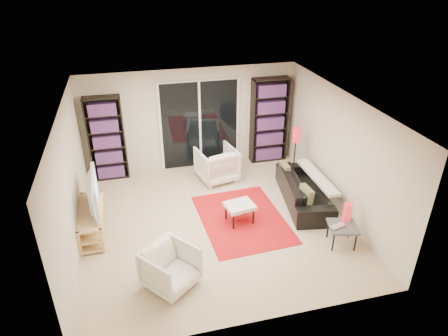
# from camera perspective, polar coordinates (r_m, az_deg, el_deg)

# --- Properties ---
(floor) EXTENTS (5.00, 5.00, 0.00)m
(floor) POSITION_cam_1_polar(r_m,az_deg,el_deg) (7.88, -1.24, -7.65)
(floor) COLOR #C9B395
(floor) RESTS_ON ground
(wall_back) EXTENTS (5.00, 0.02, 2.40)m
(wall_back) POSITION_cam_1_polar(r_m,az_deg,el_deg) (9.48, -4.74, 6.96)
(wall_back) COLOR beige
(wall_back) RESTS_ON ground
(wall_front) EXTENTS (5.00, 0.02, 2.40)m
(wall_front) POSITION_cam_1_polar(r_m,az_deg,el_deg) (5.24, 4.93, -12.42)
(wall_front) COLOR beige
(wall_front) RESTS_ON ground
(wall_left) EXTENTS (0.02, 5.00, 2.40)m
(wall_left) POSITION_cam_1_polar(r_m,az_deg,el_deg) (7.19, -21.16, -2.19)
(wall_left) COLOR beige
(wall_left) RESTS_ON ground
(wall_right) EXTENTS (0.02, 5.00, 2.40)m
(wall_right) POSITION_cam_1_polar(r_m,az_deg,el_deg) (8.10, 16.17, 2.10)
(wall_right) COLOR beige
(wall_right) RESTS_ON ground
(ceiling) EXTENTS (5.00, 5.00, 0.02)m
(ceiling) POSITION_cam_1_polar(r_m,az_deg,el_deg) (6.76, -1.45, 9.11)
(ceiling) COLOR white
(ceiling) RESTS_ON wall_back
(sliding_door) EXTENTS (1.92, 0.08, 2.16)m
(sliding_door) POSITION_cam_1_polar(r_m,az_deg,el_deg) (9.54, -3.48, 6.16)
(sliding_door) COLOR white
(sliding_door) RESTS_ON ground
(bookshelf_left) EXTENTS (0.80, 0.30, 1.95)m
(bookshelf_left) POSITION_cam_1_polar(r_m,az_deg,el_deg) (9.33, -16.42, 4.01)
(bookshelf_left) COLOR black
(bookshelf_left) RESTS_ON ground
(bookshelf_right) EXTENTS (0.90, 0.30, 2.10)m
(bookshelf_right) POSITION_cam_1_polar(r_m,az_deg,el_deg) (9.85, 6.49, 6.75)
(bookshelf_right) COLOR black
(bookshelf_right) RESTS_ON ground
(tv_stand) EXTENTS (0.44, 1.36, 0.50)m
(tv_stand) POSITION_cam_1_polar(r_m,az_deg,el_deg) (7.84, -18.29, -7.14)
(tv_stand) COLOR #E0AD76
(tv_stand) RESTS_ON floor
(tv) EXTENTS (0.22, 1.18, 0.68)m
(tv) POSITION_cam_1_polar(r_m,az_deg,el_deg) (7.53, -18.79, -3.54)
(tv) COLOR black
(tv) RESTS_ON tv_stand
(rug) EXTENTS (1.68, 2.21, 0.01)m
(rug) POSITION_cam_1_polar(r_m,az_deg,el_deg) (7.95, 2.61, -7.25)
(rug) COLOR red
(rug) RESTS_ON floor
(sofa) EXTENTS (1.10, 2.11, 0.59)m
(sofa) POSITION_cam_1_polar(r_m,az_deg,el_deg) (8.49, 11.34, -3.02)
(sofa) COLOR black
(sofa) RESTS_ON floor
(armchair_back) EXTENTS (0.98, 1.00, 0.77)m
(armchair_back) POSITION_cam_1_polar(r_m,az_deg,el_deg) (9.13, -1.03, 0.56)
(armchair_back) COLOR silver
(armchair_back) RESTS_ON floor
(armchair_front) EXTENTS (1.03, 1.03, 0.67)m
(armchair_front) POSITION_cam_1_polar(r_m,az_deg,el_deg) (6.40, -7.65, -13.95)
(armchair_front) COLOR silver
(armchair_front) RESTS_ON floor
(ottoman) EXTENTS (0.60, 0.52, 0.40)m
(ottoman) POSITION_cam_1_polar(r_m,az_deg,el_deg) (7.69, 2.26, -5.54)
(ottoman) COLOR silver
(ottoman) RESTS_ON floor
(side_table) EXTENTS (0.59, 0.59, 0.40)m
(side_table) POSITION_cam_1_polar(r_m,az_deg,el_deg) (7.41, 16.59, -8.17)
(side_table) COLOR #4B4A50
(side_table) RESTS_ON floor
(laptop) EXTENTS (0.34, 0.26, 0.02)m
(laptop) POSITION_cam_1_polar(r_m,az_deg,el_deg) (7.31, 16.18, -8.16)
(laptop) COLOR silver
(laptop) RESTS_ON side_table
(table_lamp) EXTENTS (0.15, 0.15, 0.34)m
(table_lamp) POSITION_cam_1_polar(r_m,az_deg,el_deg) (7.46, 17.19, -6.02)
(table_lamp) COLOR red
(table_lamp) RESTS_ON side_table
(floor_lamp) EXTENTS (0.19, 0.19, 1.27)m
(floor_lamp) POSITION_cam_1_polar(r_m,az_deg,el_deg) (9.05, 10.23, 3.90)
(floor_lamp) COLOR black
(floor_lamp) RESTS_ON floor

